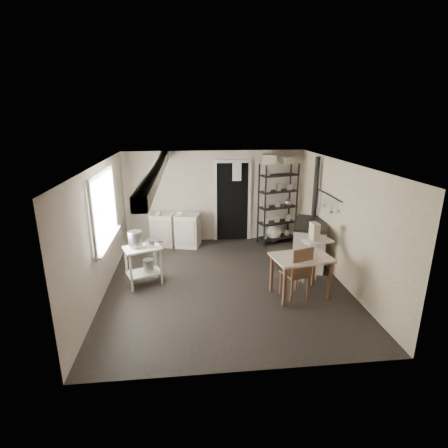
{
  "coord_description": "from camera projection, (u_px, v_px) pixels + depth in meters",
  "views": [
    {
      "loc": [
        -0.69,
        -6.13,
        3.1
      ],
      "look_at": [
        0.0,
        0.3,
        1.1
      ],
      "focal_mm": 28.0,
      "sensor_mm": 36.0,
      "label": 1
    }
  ],
  "objects": [
    {
      "name": "mixing_bowl",
      "position": [
        179.0,
        209.0,
        8.45
      ],
      "size": [
        0.32,
        0.32,
        0.07
      ],
      "primitive_type": "imported",
      "rotation": [
        0.0,
        0.0,
        -0.2
      ],
      "color": "silver",
      "rests_on": "base_cabinets"
    },
    {
      "name": "saucepan",
      "position": [
        150.0,
        242.0,
        6.52
      ],
      "size": [
        0.2,
        0.2,
        0.1
      ],
      "primitive_type": "cylinder",
      "rotation": [
        0.0,
        0.0,
        -0.19
      ],
      "color": "#B4B3B6",
      "rests_on": "prep_table"
    },
    {
      "name": "base_cabinets",
      "position": [
        176.0,
        228.0,
        8.65
      ],
      "size": [
        1.34,
        0.84,
        0.82
      ],
      "primitive_type": null,
      "rotation": [
        0.0,
        0.0,
        -0.27
      ],
      "color": "beige",
      "rests_on": "ground"
    },
    {
      "name": "side_ledge",
      "position": [
        316.0,
        260.0,
        6.77
      ],
      "size": [
        0.61,
        0.42,
        0.85
      ],
      "primitive_type": null,
      "rotation": [
        0.0,
        0.0,
        0.24
      ],
      "color": "beige",
      "rests_on": "ground"
    },
    {
      "name": "stove",
      "position": [
        310.0,
        244.0,
        7.58
      ],
      "size": [
        1.05,
        1.35,
        0.93
      ],
      "primitive_type": null,
      "rotation": [
        0.0,
        0.0,
        -0.38
      ],
      "color": "beige",
      "rests_on": "ground"
    },
    {
      "name": "floor_crock",
      "position": [
        299.0,
        277.0,
        6.87
      ],
      "size": [
        0.13,
        0.13,
        0.15
      ],
      "primitive_type": "cylinder",
      "rotation": [
        0.0,
        0.0,
        -0.02
      ],
      "color": "silver",
      "rests_on": "ground"
    },
    {
      "name": "floor",
      "position": [
        226.0,
        282.0,
        6.81
      ],
      "size": [
        5.0,
        5.0,
        0.0
      ],
      "primitive_type": "plane",
      "color": "black",
      "rests_on": "ground"
    },
    {
      "name": "flour_sack",
      "position": [
        274.0,
        233.0,
        8.97
      ],
      "size": [
        0.47,
        0.45,
        0.45
      ],
      "primitive_type": "ellipsoid",
      "rotation": [
        0.0,
        0.0,
        -0.44
      ],
      "color": "silver",
      "rests_on": "ground"
    },
    {
      "name": "ceiling_beam",
      "position": [
        157.0,
        171.0,
        6.04
      ],
      "size": [
        0.18,
        5.0,
        0.18
      ],
      "primitive_type": null,
      "color": "beige",
      "rests_on": "ceiling"
    },
    {
      "name": "table_cup",
      "position": [
        314.0,
        255.0,
        6.04
      ],
      "size": [
        0.12,
        0.12,
        0.09
      ],
      "primitive_type": "imported",
      "rotation": [
        0.0,
        0.0,
        0.36
      ],
      "color": "silver",
      "rests_on": "work_table"
    },
    {
      "name": "shelf_rack",
      "position": [
        278.0,
        206.0,
        8.72
      ],
      "size": [
        1.02,
        0.64,
        2.0
      ],
      "primitive_type": null,
      "rotation": [
        0.0,
        0.0,
        0.3
      ],
      "color": "black",
      "rests_on": "ground"
    },
    {
      "name": "shelf_jar",
      "position": [
        268.0,
        190.0,
        8.56
      ],
      "size": [
        0.11,
        0.11,
        0.2
      ],
      "primitive_type": "imported",
      "rotation": [
        0.0,
        0.0,
        0.19
      ],
      "color": "silver",
      "rests_on": "shelf_rack"
    },
    {
      "name": "storage_box_a",
      "position": [
        269.0,
        164.0,
        8.4
      ],
      "size": [
        0.39,
        0.36,
        0.22
      ],
      "primitive_type": "cube",
      "rotation": [
        0.0,
        0.0,
        -0.26
      ],
      "color": "beige",
      "rests_on": "shelf_rack"
    },
    {
      "name": "counter_cup",
      "position": [
        158.0,
        210.0,
        8.33
      ],
      "size": [
        0.12,
        0.12,
        0.09
      ],
      "primitive_type": "imported",
      "rotation": [
        0.0,
        0.0,
        -0.03
      ],
      "color": "silver",
      "rests_on": "base_cabinets"
    },
    {
      "name": "wall_right",
      "position": [
        342.0,
        222.0,
        6.7
      ],
      "size": [
        0.02,
        5.0,
        2.3
      ],
      "primitive_type": "cube",
      "color": "#BAAD9F",
      "rests_on": "ground"
    },
    {
      "name": "utensil_rail",
      "position": [
        329.0,
        195.0,
        7.15
      ],
      "size": [
        0.06,
        1.2,
        0.44
      ],
      "primitive_type": null,
      "color": "#B4B3B6",
      "rests_on": "wall_right"
    },
    {
      "name": "doorway",
      "position": [
        232.0,
        202.0,
        8.91
      ],
      "size": [
        0.96,
        0.1,
        2.08
      ],
      "primitive_type": null,
      "color": "beige",
      "rests_on": "ground"
    },
    {
      "name": "wall_back",
      "position": [
        215.0,
        197.0,
        8.85
      ],
      "size": [
        4.5,
        0.02,
        2.3
      ],
      "primitive_type": "cube",
      "color": "#BAAD9F",
      "rests_on": "ground"
    },
    {
      "name": "wall_front",
      "position": [
        249.0,
        290.0,
        4.1
      ],
      "size": [
        4.5,
        0.02,
        2.3
      ],
      "primitive_type": "cube",
      "color": "#BAAD9F",
      "rests_on": "ground"
    },
    {
      "name": "oats_box",
      "position": [
        314.0,
        231.0,
        6.64
      ],
      "size": [
        0.15,
        0.23,
        0.33
      ],
      "primitive_type": "cube",
      "rotation": [
        0.0,
        0.0,
        0.1
      ],
      "color": "beige",
      "rests_on": "side_ledge"
    },
    {
      "name": "bucket",
      "position": [
        149.0,
        265.0,
        6.68
      ],
      "size": [
        0.26,
        0.26,
        0.22
      ],
      "primitive_type": "cylinder",
      "rotation": [
        0.0,
        0.0,
        -0.43
      ],
      "color": "#B4B3B6",
      "rests_on": "prep_table"
    },
    {
      "name": "prep_table",
      "position": [
        144.0,
        265.0,
        6.63
      ],
      "size": [
        0.79,
        0.68,
        0.76
      ],
      "primitive_type": null,
      "rotation": [
        0.0,
        0.0,
        0.38
      ],
      "color": "beige",
      "rests_on": "ground"
    },
    {
      "name": "wall_left",
      "position": [
        101.0,
        230.0,
        6.24
      ],
      "size": [
        0.02,
        5.0,
        2.3
      ],
      "primitive_type": "cube",
      "color": "#BAAD9F",
      "rests_on": "ground"
    },
    {
      "name": "window",
      "position": [
        103.0,
        208.0,
        6.33
      ],
      "size": [
        0.12,
        1.76,
        1.28
      ],
      "primitive_type": null,
      "color": "beige",
      "rests_on": "wall_left"
    },
    {
      "name": "stovepipe",
      "position": [
        316.0,
        188.0,
        7.68
      ],
      "size": [
        0.15,
        0.15,
        1.48
      ],
      "primitive_type": null,
      "rotation": [
        0.0,
        0.0,
        -0.37
      ],
      "color": "black",
      "rests_on": "stove"
    },
    {
      "name": "ceiling",
      "position": [
        226.0,
        164.0,
        6.13
      ],
      "size": [
        5.0,
        5.0,
        0.0
      ],
      "primitive_type": "plane",
      "rotation": [
        3.14,
        0.0,
        0.0
      ],
      "color": "silver",
      "rests_on": "wall_back"
    },
    {
      "name": "work_table",
      "position": [
        300.0,
        276.0,
        6.22
      ],
      "size": [
        1.09,
        0.85,
        0.75
      ],
      "primitive_type": null,
      "rotation": [
        0.0,
        0.0,
        0.16
      ],
      "color": "beige",
      "rests_on": "ground"
    },
    {
      "name": "wallpaper_panel",
      "position": [
        341.0,
        222.0,
        6.7
      ],
      "size": [
        0.01,
        5.0,
        2.3
      ],
      "primitive_type": null,
      "color": "beige",
      "rests_on": "wall_right"
    },
    {
      "name": "chair",
      "position": [
        295.0,
        272.0,
        6.14
      ],
      "size": [
        0.51,
        0.53,
        0.98
      ],
      "primitive_type": null,
      "rotation": [
        0.0,
        0.0,
        0.31
      ],
      "color": "brown",
      "rests_on": "ground"
    },
    {
      "name": "stockpot",
      "position": [
        135.0,
        238.0,
        6.45
      ],
      "size": [
        0.32,
        0.32,
        0.28
      ],
      "primitive_type": "cylinder",
      "rotation": [
        0.0,
        0.0,
        0.29
      ],
      "color": "#B4B3B6",
      "rests_on": "prep_table"
    },
    {
      "name": "storage_box_b",
      "position": [
        287.0,
        164.0,
        8.45
      ],
      "size": [
        0.3,
        0.29,
        0.17
      ],
      "primitive_type": "cube",
      "rotation": [
        0.0,
        0.0,
        0.19
      ],
      "color": "beige",
      "rests_on": "shelf_rack"
    }
  ]
}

